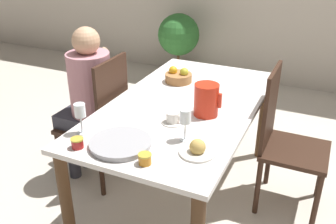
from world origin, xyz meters
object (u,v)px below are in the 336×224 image
object	(u,v)px
red_pitcher	(206,100)
wine_glass_juice	(80,112)
bread_plate	(197,149)
wine_glass_water	(185,118)
serving_tray	(120,143)
jam_jar_red	(77,142)
fruit_bowl	(179,77)
chair_person_side	(100,119)
person_seated	(87,93)
chair_opposite	(285,139)
jam_jar_amber	(145,158)
potted_plant	(179,37)
teacup_near_person	(173,118)

from	to	relation	value
red_pitcher	wine_glass_juice	world-z (taller)	red_pitcher
bread_plate	wine_glass_water	bearing A→B (deg)	137.29
red_pitcher	serving_tray	xyz separation A→B (m)	(-0.28, -0.54, -0.08)
serving_tray	jam_jar_red	bearing A→B (deg)	-151.05
wine_glass_juice	fruit_bowl	xyz separation A→B (m)	(0.18, 0.94, -0.09)
chair_person_side	wine_glass_water	xyz separation A→B (m)	(0.82, -0.38, 0.36)
person_seated	serving_tray	distance (m)	0.86
chair_opposite	fruit_bowl	distance (m)	0.87
chair_person_side	jam_jar_amber	world-z (taller)	chair_person_side
serving_tray	chair_opposite	bearing A→B (deg)	49.17
wine_glass_water	jam_jar_amber	size ratio (longest dim) A/B	2.70
potted_plant	wine_glass_juice	bearing A→B (deg)	-77.78
chair_opposite	fruit_bowl	size ratio (longest dim) A/B	4.98
serving_tray	fruit_bowl	distance (m)	0.97
fruit_bowl	potted_plant	size ratio (longest dim) A/B	0.23
red_pitcher	fruit_bowl	world-z (taller)	red_pitcher
wine_glass_water	bread_plate	bearing A→B (deg)	-42.71
chair_person_side	wine_glass_juice	xyz separation A→B (m)	(0.27, -0.55, 0.36)
serving_tray	person_seated	bearing A→B (deg)	137.42
wine_glass_juice	potted_plant	size ratio (longest dim) A/B	0.21
wine_glass_water	wine_glass_juice	bearing A→B (deg)	-162.77
jam_jar_amber	jam_jar_red	xyz separation A→B (m)	(-0.39, -0.01, 0.00)
serving_tray	jam_jar_red	size ratio (longest dim) A/B	4.90
chair_person_side	serving_tray	xyz separation A→B (m)	(0.53, -0.58, 0.24)
chair_person_side	jam_jar_red	distance (m)	0.81
chair_person_side	fruit_bowl	world-z (taller)	chair_person_side
serving_tray	fruit_bowl	bearing A→B (deg)	95.12
jam_jar_red	serving_tray	bearing A→B (deg)	28.95
chair_opposite	teacup_near_person	xyz separation A→B (m)	(-0.59, -0.50, 0.26)
red_pitcher	jam_jar_red	xyz separation A→B (m)	(-0.47, -0.64, -0.07)
teacup_near_person	fruit_bowl	xyz separation A→B (m)	(-0.23, 0.62, 0.01)
person_seated	potted_plant	bearing A→B (deg)	6.02
wine_glass_water	teacup_near_person	xyz separation A→B (m)	(-0.14, 0.15, -0.10)
person_seated	teacup_near_person	xyz separation A→B (m)	(0.77, -0.23, 0.07)
serving_tray	potted_plant	bearing A→B (deg)	107.21
wine_glass_water	serving_tray	xyz separation A→B (m)	(-0.28, -0.20, -0.12)
person_seated	jam_jar_amber	bearing A→B (deg)	-129.19
chair_opposite	wine_glass_water	xyz separation A→B (m)	(-0.45, -0.65, 0.36)
wine_glass_water	jam_jar_red	xyz separation A→B (m)	(-0.47, -0.31, -0.10)
teacup_near_person	jam_jar_amber	world-z (taller)	teacup_near_person
potted_plant	person_seated	bearing A→B (deg)	-83.98
chair_person_side	wine_glass_juice	bearing A→B (deg)	-153.72
teacup_near_person	fruit_bowl	world-z (taller)	fruit_bowl
chair_opposite	wine_glass_juice	size ratio (longest dim) A/B	5.52
red_pitcher	bread_plate	distance (m)	0.46
jam_jar_red	wine_glass_water	bearing A→B (deg)	32.87
teacup_near_person	red_pitcher	bearing A→B (deg)	52.87
person_seated	potted_plant	xyz separation A→B (m)	(-0.23, 2.20, -0.15)
chair_opposite	potted_plant	size ratio (longest dim) A/B	1.16
serving_tray	teacup_near_person	bearing A→B (deg)	68.13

